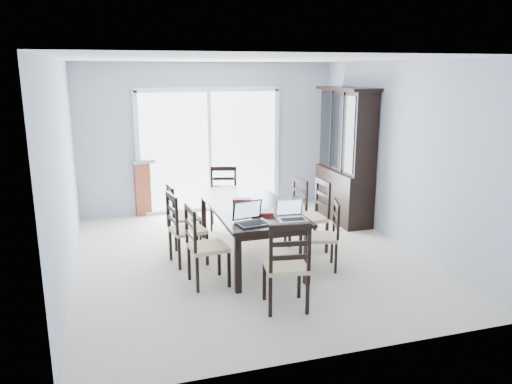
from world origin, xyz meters
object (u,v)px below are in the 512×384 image
(chair_left_mid, at_px, (181,221))
(laptop_dark, at_px, (253,219))
(chair_left_far, at_px, (178,209))
(china_hutch, at_px, (345,157))
(chair_right_far, at_px, (294,202))
(game_box, at_px, (242,201))
(hot_tub, at_px, (169,175))
(chair_end_far, at_px, (224,191))
(chair_right_near, at_px, (328,228))
(dining_table, at_px, (249,210))
(cell_phone, at_px, (263,224))
(chair_right_mid, at_px, (315,208))
(laptop_silver, at_px, (292,216))
(chair_end_near, at_px, (288,257))
(chair_left_near, at_px, (200,237))

(chair_left_mid, distance_m, laptop_dark, 1.18)
(chair_left_far, bearing_deg, china_hutch, 95.49)
(chair_right_far, xyz_separation_m, game_box, (-0.97, -0.58, 0.24))
(chair_left_mid, relative_size, chair_right_far, 1.08)
(game_box, xyz_separation_m, hot_tub, (-0.55, 3.34, -0.29))
(chair_end_far, relative_size, laptop_dark, 2.69)
(chair_left_mid, xyz_separation_m, chair_right_near, (1.75, -0.68, -0.04))
(china_hutch, relative_size, hot_tub, 0.98)
(chair_right_near, bearing_deg, dining_table, 70.65)
(chair_end_far, xyz_separation_m, cell_phone, (-0.10, -2.38, 0.17))
(laptop_dark, bearing_deg, chair_left_far, 100.82)
(chair_left_far, distance_m, hot_tub, 2.70)
(chair_right_mid, relative_size, chair_end_far, 1.04)
(chair_end_far, distance_m, laptop_silver, 2.36)
(chair_end_far, bearing_deg, chair_right_far, 151.82)
(laptop_dark, bearing_deg, game_box, 71.41)
(chair_right_mid, bearing_deg, chair_end_near, 146.69)
(chair_left_far, relative_size, laptop_dark, 2.53)
(china_hutch, xyz_separation_m, chair_left_far, (-2.86, -0.53, -0.52))
(chair_left_mid, height_order, chair_right_mid, chair_right_mid)
(chair_end_near, height_order, laptop_dark, chair_end_near)
(chair_right_near, relative_size, hot_tub, 0.46)
(laptop_silver, bearing_deg, chair_left_far, 129.60)
(chair_left_mid, distance_m, hot_tub, 3.38)
(chair_left_far, height_order, laptop_dark, chair_left_far)
(chair_left_far, relative_size, game_box, 4.26)
(chair_end_near, relative_size, cell_phone, 9.50)
(chair_left_near, distance_m, laptop_silver, 1.11)
(china_hutch, distance_m, hot_tub, 3.47)
(chair_left_mid, xyz_separation_m, laptop_dark, (0.70, -0.92, 0.23))
(chair_left_mid, distance_m, chair_right_far, 1.90)
(chair_left_far, distance_m, chair_end_far, 1.14)
(dining_table, distance_m, chair_end_far, 1.49)
(chair_left_far, xyz_separation_m, chair_right_near, (1.69, -1.36, -0.01))
(chair_left_far, relative_size, chair_end_near, 0.91)
(chair_right_far, relative_size, chair_end_near, 0.89)
(chair_left_mid, xyz_separation_m, chair_right_far, (1.80, 0.61, -0.04))
(chair_right_mid, relative_size, hot_tub, 0.51)
(chair_left_far, xyz_separation_m, chair_right_mid, (1.81, -0.67, 0.06))
(game_box, bearing_deg, hot_tub, 99.37)
(laptop_silver, bearing_deg, chair_right_far, 71.90)
(cell_phone, bearing_deg, china_hutch, 45.24)
(cell_phone, bearing_deg, chair_end_far, 87.46)
(chair_end_near, xyz_separation_m, hot_tub, (-0.58, 5.00, -0.12))
(chair_right_near, height_order, game_box, chair_right_near)
(chair_left_far, height_order, chair_right_far, chair_left_far)
(china_hutch, distance_m, laptop_dark, 3.08)
(chair_left_mid, height_order, chair_left_far, chair_left_mid)
(chair_right_near, relative_size, chair_end_far, 0.92)
(china_hutch, distance_m, chair_right_near, 2.28)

